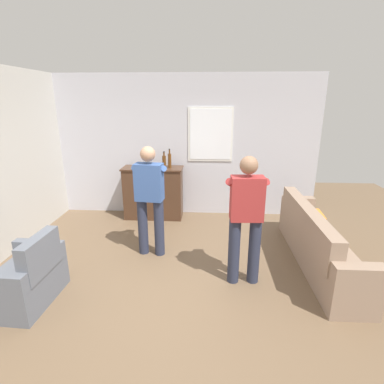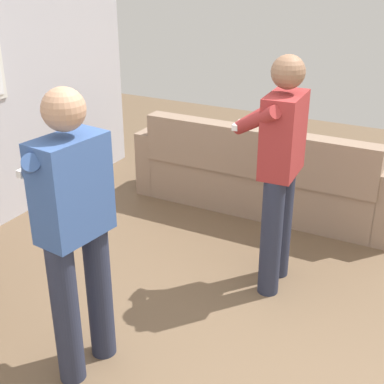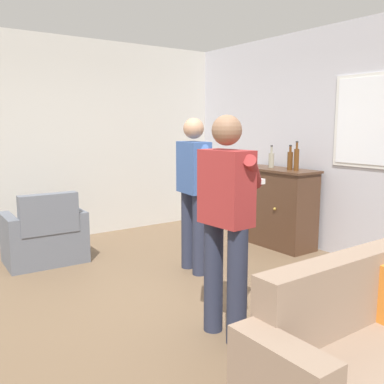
% 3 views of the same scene
% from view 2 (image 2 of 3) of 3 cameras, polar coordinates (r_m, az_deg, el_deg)
% --- Properties ---
extents(ground, '(10.40, 10.40, 0.00)m').
position_cam_2_polar(ground, '(3.39, 4.97, -17.68)').
color(ground, brown).
extents(couch, '(0.57, 2.49, 0.86)m').
position_cam_2_polar(couch, '(5.03, 7.36, 1.43)').
color(couch, gray).
rests_on(couch, ground).
extents(person_standing_left, '(0.55, 0.50, 1.68)m').
position_cam_2_polar(person_standing_left, '(2.91, -12.49, -3.47)').
color(person_standing_left, '#282D42').
rests_on(person_standing_left, ground).
extents(person_standing_right, '(0.56, 0.48, 1.68)m').
position_cam_2_polar(person_standing_right, '(3.68, 9.33, 2.84)').
color(person_standing_right, '#282D42').
rests_on(person_standing_right, ground).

